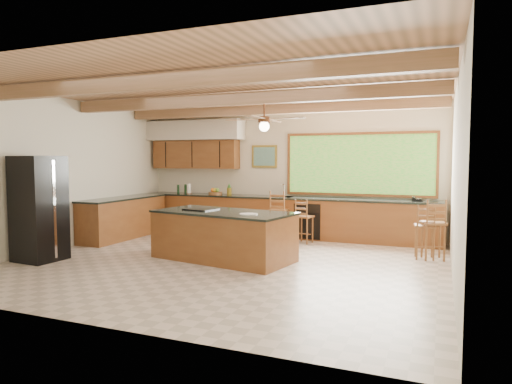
% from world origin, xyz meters
% --- Properties ---
extents(ground, '(7.20, 7.20, 0.00)m').
position_xyz_m(ground, '(0.00, 0.00, 0.00)').
color(ground, beige).
rests_on(ground, ground).
extents(room_shell, '(7.27, 6.54, 3.02)m').
position_xyz_m(room_shell, '(-0.17, 0.65, 2.21)').
color(room_shell, beige).
rests_on(room_shell, ground).
extents(counter_run, '(7.12, 3.10, 1.22)m').
position_xyz_m(counter_run, '(-0.82, 2.52, 0.46)').
color(counter_run, brown).
rests_on(counter_run, ground).
extents(island, '(2.64, 1.58, 0.88)m').
position_xyz_m(island, '(-0.16, 0.19, 0.43)').
color(island, brown).
rests_on(island, ground).
extents(refrigerator, '(0.76, 0.74, 1.84)m').
position_xyz_m(refrigerator, '(-3.13, -1.09, 0.92)').
color(refrigerator, black).
rests_on(refrigerator, ground).
extents(bar_stool_a, '(0.42, 0.42, 1.10)m').
position_xyz_m(bar_stool_a, '(0.10, 2.39, 0.65)').
color(bar_stool_a, brown).
rests_on(bar_stool_a, ground).
extents(bar_stool_b, '(0.39, 0.39, 0.94)m').
position_xyz_m(bar_stool_b, '(0.73, 2.23, 0.56)').
color(bar_stool_b, brown).
rests_on(bar_stool_b, ground).
extents(bar_stool_c, '(0.39, 0.39, 0.99)m').
position_xyz_m(bar_stool_c, '(3.16, 1.55, 0.58)').
color(bar_stool_c, brown).
rests_on(bar_stool_c, ground).
extents(bar_stool_d, '(0.48, 0.48, 1.09)m').
position_xyz_m(bar_stool_d, '(3.30, 1.54, 0.64)').
color(bar_stool_d, brown).
rests_on(bar_stool_d, ground).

